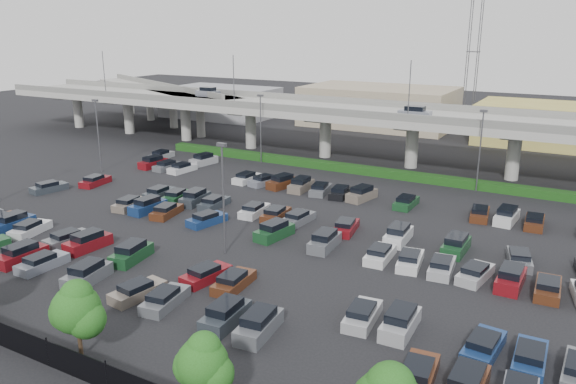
# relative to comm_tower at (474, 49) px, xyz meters

# --- Properties ---
(ground) EXTENTS (280.00, 280.00, 0.00)m
(ground) POSITION_rel_comm_tower_xyz_m (-4.00, -74.00, -15.61)
(ground) COLOR black
(overpass) EXTENTS (150.00, 13.00, 15.80)m
(overpass) POSITION_rel_comm_tower_xyz_m (-4.21, -41.99, -8.64)
(overpass) COLOR #97968F
(overpass) RESTS_ON ground
(on_ramp) EXTENTS (50.93, 30.13, 8.80)m
(on_ramp) POSITION_rel_comm_tower_xyz_m (-56.10, -30.95, -8.76)
(on_ramp) COLOR #97968F
(on_ramp) RESTS_ON ground
(hedge) EXTENTS (66.00, 1.60, 1.10)m
(hedge) POSITION_rel_comm_tower_xyz_m (-4.00, -49.00, -15.06)
(hedge) COLOR #163810
(hedge) RESTS_ON ground
(fence) EXTENTS (70.00, 0.10, 2.00)m
(fence) POSITION_rel_comm_tower_xyz_m (-4.05, -102.00, -14.71)
(fence) COLOR black
(fence) RESTS_ON ground
(tree_row) EXTENTS (65.07, 3.66, 5.94)m
(tree_row) POSITION_rel_comm_tower_xyz_m (-3.30, -100.53, -12.09)
(tree_row) COLOR #332316
(tree_row) RESTS_ON ground
(parked_cars) EXTENTS (63.15, 41.66, 1.67)m
(parked_cars) POSITION_rel_comm_tower_xyz_m (-4.49, -77.14, -14.99)
(parked_cars) COLOR #30373E
(parked_cars) RESTS_ON ground
(light_poles) EXTENTS (66.90, 48.38, 10.30)m
(light_poles) POSITION_rel_comm_tower_xyz_m (-8.12, -72.00, -9.37)
(light_poles) COLOR #4E4E53
(light_poles) RESTS_ON ground
(distant_buildings) EXTENTS (138.00, 24.00, 9.00)m
(distant_buildings) POSITION_rel_comm_tower_xyz_m (8.38, -12.19, -11.87)
(distant_buildings) COLOR gray
(distant_buildings) RESTS_ON ground
(comm_tower) EXTENTS (2.40, 2.40, 30.00)m
(comm_tower) POSITION_rel_comm_tower_xyz_m (0.00, 0.00, 0.00)
(comm_tower) COLOR #4E4E53
(comm_tower) RESTS_ON ground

